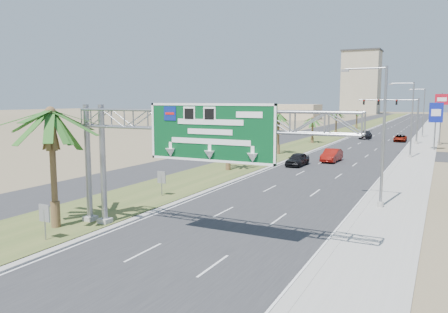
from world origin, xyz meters
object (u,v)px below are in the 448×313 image
sign_gantry (188,130)px  car_right_lane (400,138)px  palm_near (50,113)px  car_far (365,135)px  signal_mast (405,116)px  car_left_lane (297,159)px  car_mid_lane (332,155)px  pole_sign_red_far (442,104)px  pole_sign_blue (436,114)px

sign_gantry → car_right_lane: bearing=85.5°
palm_near → car_far: size_ratio=1.60×
signal_mast → car_far: bearing=133.6°
palm_near → car_far: (6.66, 72.08, -6.17)m
palm_near → car_left_lane: palm_near is taller
car_mid_lane → palm_near: bearing=-100.8°
pole_sign_red_far → sign_gantry: bearing=-100.7°
palm_near → pole_sign_blue: palm_near is taller
car_far → car_left_lane: bearing=-93.4°
car_left_lane → car_right_lane: car_left_lane is taller
car_right_lane → pole_sign_blue: (5.91, -12.63, 4.85)m
car_mid_lane → car_far: bearing=94.3°
pole_sign_blue → pole_sign_red_far: size_ratio=0.84×
car_mid_lane → car_far: car_mid_lane is taller
car_left_lane → pole_sign_blue: size_ratio=0.60×
pole_sign_blue → signal_mast: bearing=121.6°
palm_near → car_mid_lane: size_ratio=1.71×
sign_gantry → pole_sign_blue: 55.17m
palm_near → car_far: 72.65m
signal_mast → pole_sign_red_far: bearing=6.0°
palm_near → car_mid_lane: palm_near is taller
car_left_lane → car_far: bearing=90.4°
car_mid_lane → pole_sign_red_far: 31.36m
pole_sign_blue → car_mid_lane: bearing=-119.5°
car_left_lane → pole_sign_red_far: pole_sign_red_far is taller
car_right_lane → pole_sign_blue: bearing=-65.9°
palm_near → car_far: palm_near is taller
pole_sign_blue → pole_sign_red_far: (0.65, 8.61, 1.54)m
car_mid_lane → car_right_lane: (5.26, 32.38, -0.16)m
car_right_lane → pole_sign_red_far: (6.55, -4.01, 6.40)m
palm_near → car_right_lane: palm_near is taller
car_far → signal_mast: bearing=-48.1°
signal_mast → pole_sign_blue: 9.45m
signal_mast → car_left_lane: bearing=-105.3°
signal_mast → car_far: 11.92m
pole_sign_blue → pole_sign_red_far: 8.77m
palm_near → pole_sign_red_far: size_ratio=0.94×
pole_sign_red_far → car_mid_lane: bearing=-112.6°
palm_near → car_left_lane: bearing=80.2°
sign_gantry → car_mid_lane: sign_gantry is taller
car_far → pole_sign_red_far: pole_sign_red_far is taller
sign_gantry → pole_sign_blue: sign_gantry is taller
palm_near → sign_gantry: bearing=13.3°
car_right_lane → pole_sign_blue: 14.76m
palm_near → car_right_lane: bearing=78.9°
car_right_lane → car_far: bearing=151.5°
car_mid_lane → car_far: (-1.49, 35.89, -0.05)m
sign_gantry → car_left_lane: sign_gantry is taller
car_left_lane → car_mid_lane: bearing=64.3°
signal_mast → car_far: (-7.71, 8.11, -4.09)m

